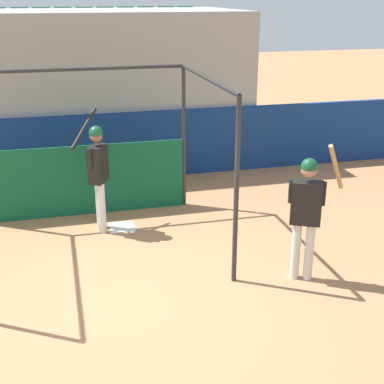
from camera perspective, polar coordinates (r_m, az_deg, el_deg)
The scene contains 8 objects.
ground_plane at distance 7.42m, azimuth -7.27°, elevation -11.59°, with size 60.00×60.00×0.00m, color #A8754C.
outfield_wall at distance 11.83m, azimuth -10.67°, elevation 4.57°, with size 24.00×0.12×1.50m.
bleacher_section at distance 13.62m, azimuth -11.62°, elevation 11.05°, with size 7.60×4.00×3.58m.
batting_cage at distance 9.45m, azimuth -11.25°, elevation 3.03°, with size 3.81×3.14×2.72m.
home_plate at distance 9.61m, azimuth -7.48°, elevation -3.72°, with size 0.44×0.44×0.02m.
player_batter at distance 9.19m, azimuth -10.01°, elevation 2.58°, with size 0.63×0.94×2.04m.
player_waiting at distance 7.61m, azimuth 12.13°, elevation -1.64°, with size 0.78×0.55×2.10m.
baseball at distance 9.32m, azimuth -6.39°, elevation -4.28°, with size 0.07×0.07×0.07m.
Camera 1 is at (-0.65, -6.27, 3.92)m, focal length 50.00 mm.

